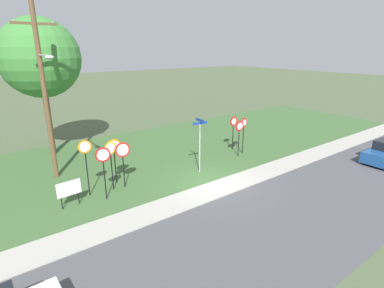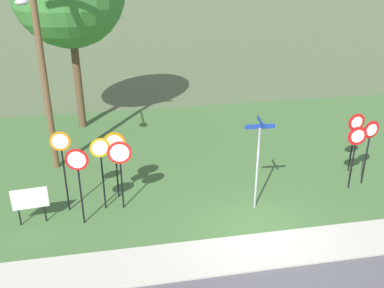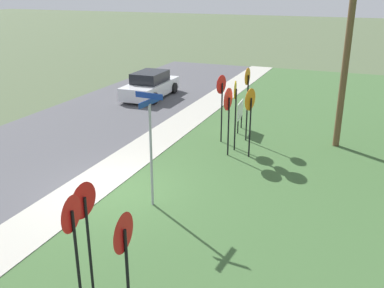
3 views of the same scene
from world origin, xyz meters
name	(u,v)px [view 3 (image 3 of 3)]	position (x,y,z in m)	size (l,w,h in m)	color
ground_plane	(114,191)	(0.00, 0.00, 0.00)	(160.00, 160.00, 0.00)	#4C5B3D
sidewalk_strip	(91,186)	(0.00, -0.80, 0.03)	(44.00, 1.60, 0.06)	#ADAA9E
grass_median	(321,231)	(0.00, 6.00, 0.02)	(44.00, 12.00, 0.04)	#3D6033
stop_sign_near_left	(250,108)	(-4.15, 2.99, 1.84)	(0.75, 0.17, 2.47)	black
stop_sign_near_right	(235,101)	(-4.61, 2.31, 1.90)	(0.65, 0.15, 2.59)	black
stop_sign_far_left	(228,107)	(-4.01, 2.24, 1.83)	(0.78, 0.11, 2.45)	black
stop_sign_far_center	(221,94)	(-5.29, 1.57, 1.94)	(0.70, 0.14, 2.62)	black
stop_sign_far_right	(247,89)	(-5.80, 2.42, 2.08)	(0.64, 0.10, 2.86)	black
yield_sign_near_left	(124,248)	(4.82, 3.31, 1.82)	(0.69, 0.11, 2.40)	black
yield_sign_near_right	(73,231)	(4.79, 2.29, 1.89)	(0.66, 0.13, 2.49)	black
yield_sign_far_left	(85,213)	(4.14, 2.07, 1.84)	(0.70, 0.11, 2.42)	black
street_name_post	(151,141)	(0.35, 1.49, 1.92)	(0.96, 0.81, 3.18)	#9EA0A8
utility_pole	(347,10)	(-6.52, 5.63, 4.98)	(2.10, 2.52, 9.18)	brown
notice_board	(240,111)	(-6.87, 1.88, 0.87)	(1.10, 0.13, 1.25)	black
parked_hatchback_near	(150,86)	(-10.78, -4.33, 0.64)	(4.17, 1.96, 1.39)	silver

